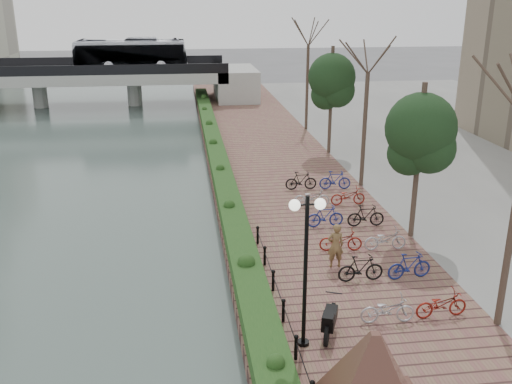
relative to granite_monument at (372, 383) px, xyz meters
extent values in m
cube|color=brown|center=(1.46, 19.46, -1.58)|extent=(8.00, 75.00, 0.50)
cube|color=#153B15|center=(-1.94, 21.96, -1.03)|extent=(1.10, 56.00, 0.60)
cylinder|color=black|center=(-1.14, 2.96, -0.98)|extent=(0.10, 0.10, 0.70)
cylinder|color=black|center=(-1.14, 4.96, -0.98)|extent=(0.10, 0.10, 0.70)
cylinder|color=black|center=(-1.14, 6.96, -0.98)|extent=(0.10, 0.10, 0.70)
cylinder|color=black|center=(-1.14, 8.96, -0.98)|extent=(0.10, 0.10, 0.70)
cylinder|color=black|center=(-1.14, 10.96, -0.98)|extent=(0.10, 0.10, 0.70)
pyramid|color=#46261E|center=(0.00, 0.00, 0.08)|extent=(4.97, 4.97, 2.44)
cylinder|color=black|center=(-0.78, 3.65, 0.97)|extent=(0.12, 0.12, 4.61)
cylinder|color=black|center=(-0.78, 3.65, 3.03)|extent=(0.70, 0.06, 0.06)
sphere|color=white|center=(-1.13, 3.65, 3.03)|extent=(0.32, 0.32, 0.32)
sphere|color=white|center=(-0.43, 3.65, 3.03)|extent=(0.32, 0.32, 0.32)
imported|color=brown|center=(1.46, 8.50, -0.47)|extent=(0.64, 0.43, 1.73)
imported|color=#ABAAAF|center=(2.06, 4.53, -0.88)|extent=(0.60, 1.71, 0.90)
imported|color=black|center=(2.06, 7.13, -0.83)|extent=(0.47, 1.66, 1.00)
imported|color=maroon|center=(2.06, 9.73, -0.88)|extent=(0.60, 1.72, 0.90)
imported|color=navy|center=(2.06, 12.33, -0.83)|extent=(0.47, 1.66, 1.00)
imported|color=#ABAAAF|center=(2.06, 14.93, -0.88)|extent=(0.60, 1.71, 0.90)
imported|color=black|center=(2.06, 17.53, -0.83)|extent=(0.47, 1.66, 1.00)
imported|color=maroon|center=(3.86, 4.53, -0.88)|extent=(0.60, 1.71, 0.90)
imported|color=navy|center=(3.86, 7.13, -0.83)|extent=(0.47, 1.66, 1.00)
imported|color=#ABAAAF|center=(3.86, 9.73, -0.88)|extent=(0.60, 1.72, 0.90)
imported|color=black|center=(3.86, 12.33, -0.83)|extent=(0.47, 1.66, 1.00)
imported|color=maroon|center=(3.86, 14.93, -0.88)|extent=(0.60, 1.71, 0.90)
imported|color=navy|center=(3.86, 17.53, -0.83)|extent=(0.47, 1.66, 1.00)
cube|color=#A5A6A1|center=(-17.54, 46.96, 1.17)|extent=(36.00, 8.00, 1.00)
cube|color=black|center=(-17.54, 43.06, 2.12)|extent=(36.00, 0.15, 0.90)
cube|color=black|center=(-17.54, 50.86, 2.12)|extent=(36.00, 0.15, 0.90)
cylinder|color=#A5A6A1|center=(-17.54, 46.96, -0.58)|extent=(1.40, 1.40, 2.50)
cylinder|color=#A5A6A1|center=(-8.54, 46.96, -0.58)|extent=(1.40, 1.40, 2.50)
imported|color=white|center=(-8.62, 46.96, 3.17)|extent=(2.52, 10.77, 3.00)
camera|label=1|loc=(-4.03, -10.41, 8.29)|focal=40.00mm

